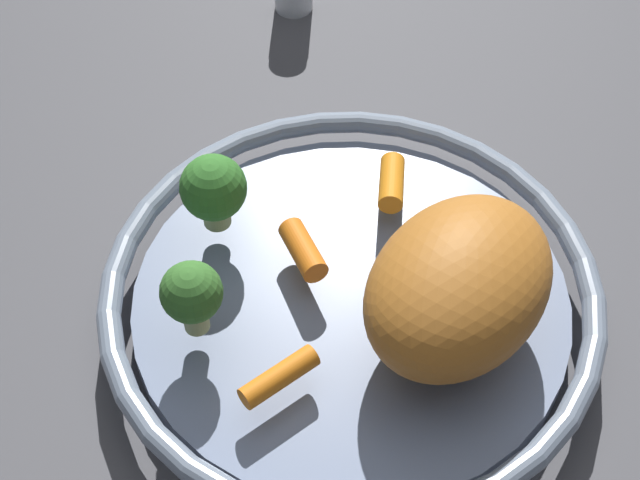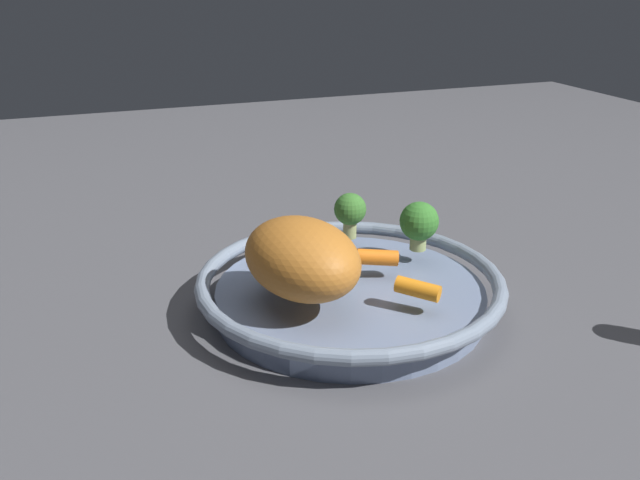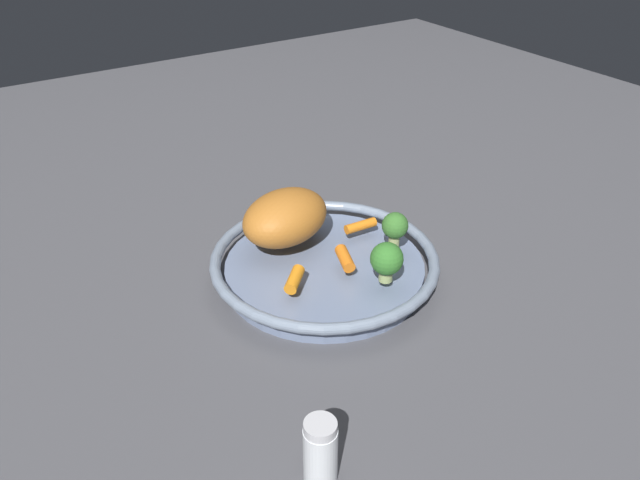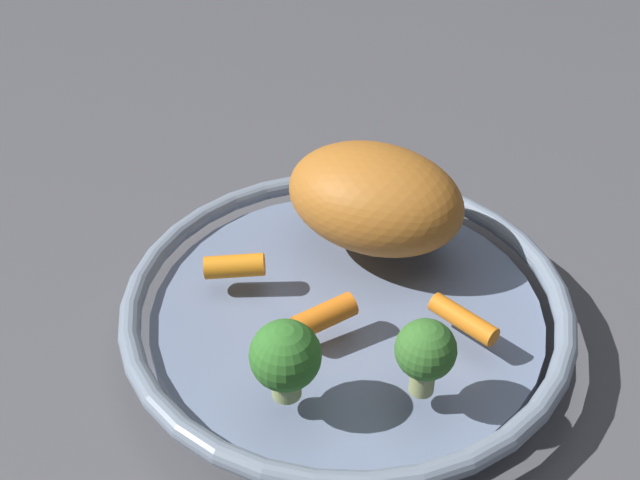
{
  "view_description": "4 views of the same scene",
  "coord_description": "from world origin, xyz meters",
  "px_view_note": "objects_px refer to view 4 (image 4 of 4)",
  "views": [
    {
      "loc": [
        -0.27,
        -0.27,
        0.57
      ],
      "look_at": [
        -0.01,
        0.03,
        0.07
      ],
      "focal_mm": 52.99,
      "sensor_mm": 36.0,
      "label": 1
    },
    {
      "loc": [
        0.66,
        -0.28,
        0.38
      ],
      "look_at": [
        -0.02,
        -0.03,
        0.08
      ],
      "focal_mm": 39.1,
      "sensor_mm": 36.0,
      "label": 2
    },
    {
      "loc": [
        0.45,
        0.67,
        0.58
      ],
      "look_at": [
        0.01,
        0.0,
        0.07
      ],
      "focal_mm": 35.61,
      "sensor_mm": 36.0,
      "label": 3
    },
    {
      "loc": [
        -0.29,
        0.35,
        0.45
      ],
      "look_at": [
        0.03,
        0.0,
        0.09
      ],
      "focal_mm": 44.44,
      "sensor_mm": 36.0,
      "label": 4
    }
  ],
  "objects_px": {
    "baby_carrot_near_rim": "(463,319)",
    "baby_carrot_left": "(235,266)",
    "serving_bowl": "(346,313)",
    "baby_carrot_center": "(324,316)",
    "roast_chicken_piece": "(375,198)",
    "broccoli_floret_small": "(285,357)",
    "broccoli_floret_large": "(425,352)"
  },
  "relations": [
    {
      "from": "baby_carrot_near_rim",
      "to": "baby_carrot_left",
      "type": "bearing_deg",
      "value": 22.96
    },
    {
      "from": "serving_bowl",
      "to": "baby_carrot_center",
      "type": "relative_size",
      "value": 7.38
    },
    {
      "from": "roast_chicken_piece",
      "to": "broccoli_floret_small",
      "type": "distance_m",
      "value": 0.18
    },
    {
      "from": "roast_chicken_piece",
      "to": "baby_carrot_center",
      "type": "bearing_deg",
      "value": 110.36
    },
    {
      "from": "roast_chicken_piece",
      "to": "broccoli_floret_large",
      "type": "bearing_deg",
      "value": 139.84
    },
    {
      "from": "baby_carrot_left",
      "to": "baby_carrot_center",
      "type": "height_order",
      "value": "same"
    },
    {
      "from": "baby_carrot_left",
      "to": "baby_carrot_near_rim",
      "type": "distance_m",
      "value": 0.18
    },
    {
      "from": "baby_carrot_center",
      "to": "baby_carrot_left",
      "type": "bearing_deg",
      "value": 2.98
    },
    {
      "from": "roast_chicken_piece",
      "to": "baby_carrot_near_rim",
      "type": "relative_size",
      "value": 2.74
    },
    {
      "from": "broccoli_floret_large",
      "to": "roast_chicken_piece",
      "type": "bearing_deg",
      "value": -40.16
    },
    {
      "from": "baby_carrot_left",
      "to": "broccoli_floret_small",
      "type": "distance_m",
      "value": 0.13
    },
    {
      "from": "broccoli_floret_small",
      "to": "broccoli_floret_large",
      "type": "relative_size",
      "value": 1.03
    },
    {
      "from": "baby_carrot_left",
      "to": "baby_carrot_near_rim",
      "type": "height_order",
      "value": "baby_carrot_left"
    },
    {
      "from": "serving_bowl",
      "to": "baby_carrot_near_rim",
      "type": "distance_m",
      "value": 0.1
    },
    {
      "from": "roast_chicken_piece",
      "to": "baby_carrot_left",
      "type": "height_order",
      "value": "roast_chicken_piece"
    },
    {
      "from": "baby_carrot_near_rim",
      "to": "broccoli_floret_small",
      "type": "relative_size",
      "value": 0.89
    },
    {
      "from": "roast_chicken_piece",
      "to": "baby_carrot_center",
      "type": "distance_m",
      "value": 0.12
    },
    {
      "from": "roast_chicken_piece",
      "to": "broccoli_floret_large",
      "type": "distance_m",
      "value": 0.17
    },
    {
      "from": "baby_carrot_left",
      "to": "broccoli_floret_small",
      "type": "height_order",
      "value": "broccoli_floret_small"
    },
    {
      "from": "baby_carrot_near_rim",
      "to": "roast_chicken_piece",
      "type": "bearing_deg",
      "value": -18.95
    },
    {
      "from": "broccoli_floret_large",
      "to": "broccoli_floret_small",
      "type": "bearing_deg",
      "value": 43.97
    },
    {
      "from": "baby_carrot_center",
      "to": "broccoli_floret_large",
      "type": "distance_m",
      "value": 0.09
    },
    {
      "from": "serving_bowl",
      "to": "roast_chicken_piece",
      "type": "height_order",
      "value": "roast_chicken_piece"
    },
    {
      "from": "baby_carrot_left",
      "to": "broccoli_floret_small",
      "type": "xyz_separation_m",
      "value": [
        -0.11,
        0.06,
        0.03
      ]
    },
    {
      "from": "serving_bowl",
      "to": "baby_carrot_center",
      "type": "bearing_deg",
      "value": 105.65
    },
    {
      "from": "roast_chicken_piece",
      "to": "broccoli_floret_large",
      "type": "height_order",
      "value": "roast_chicken_piece"
    },
    {
      "from": "serving_bowl",
      "to": "roast_chicken_piece",
      "type": "relative_size",
      "value": 2.37
    },
    {
      "from": "roast_chicken_piece",
      "to": "baby_carrot_near_rim",
      "type": "xyz_separation_m",
      "value": [
        -0.12,
        0.04,
        -0.03
      ]
    },
    {
      "from": "baby_carrot_near_rim",
      "to": "broccoli_floret_large",
      "type": "xyz_separation_m",
      "value": [
        -0.01,
        0.07,
        0.03
      ]
    },
    {
      "from": "serving_bowl",
      "to": "roast_chicken_piece",
      "type": "distance_m",
      "value": 0.1
    },
    {
      "from": "broccoli_floret_large",
      "to": "baby_carrot_left",
      "type": "bearing_deg",
      "value": 0.5
    },
    {
      "from": "baby_carrot_near_rim",
      "to": "serving_bowl",
      "type": "bearing_deg",
      "value": 17.48
    }
  ]
}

